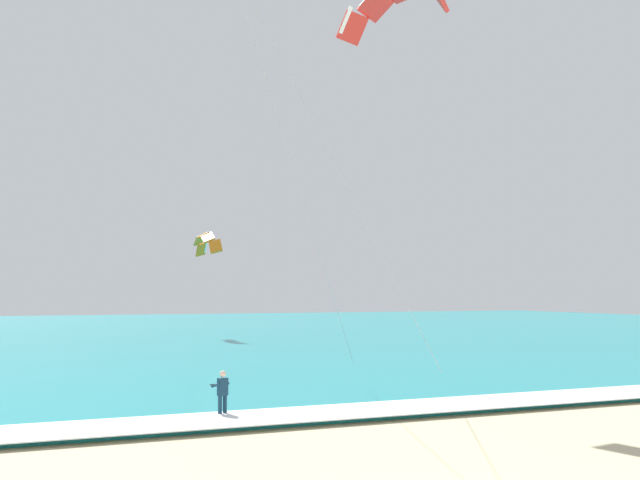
{
  "coord_description": "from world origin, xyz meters",
  "views": [
    {
      "loc": [
        -8.47,
        -11.29,
        4.37
      ],
      "look_at": [
        2.03,
        14.92,
        6.48
      ],
      "focal_mm": 39.88,
      "sensor_mm": 36.0,
      "label": 1
    }
  ],
  "objects_px": {
    "surfboard": "(222,419)",
    "kite_distant": "(206,242)",
    "kitesurfer": "(222,393)",
    "kite_primary": "(395,2)"
  },
  "relations": [
    {
      "from": "surfboard",
      "to": "kite_distant",
      "type": "xyz_separation_m",
      "value": [
        8.81,
        42.08,
        9.22
      ]
    },
    {
      "from": "surfboard",
      "to": "kitesurfer",
      "type": "distance_m",
      "value": 0.91
    },
    {
      "from": "surfboard",
      "to": "kite_primary",
      "type": "relative_size",
      "value": 0.09
    },
    {
      "from": "surfboard",
      "to": "kite_primary",
      "type": "height_order",
      "value": "kite_primary"
    },
    {
      "from": "kite_distant",
      "to": "kite_primary",
      "type": "bearing_deg",
      "value": -90.56
    },
    {
      "from": "kitesurfer",
      "to": "kite_distant",
      "type": "bearing_deg",
      "value": 78.17
    },
    {
      "from": "kite_primary",
      "to": "kite_distant",
      "type": "height_order",
      "value": "kite_primary"
    },
    {
      "from": "surfboard",
      "to": "kitesurfer",
      "type": "relative_size",
      "value": 0.87
    },
    {
      "from": "kite_distant",
      "to": "surfboard",
      "type": "bearing_deg",
      "value": -101.82
    },
    {
      "from": "surfboard",
      "to": "kite_distant",
      "type": "bearing_deg",
      "value": 78.18
    }
  ]
}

